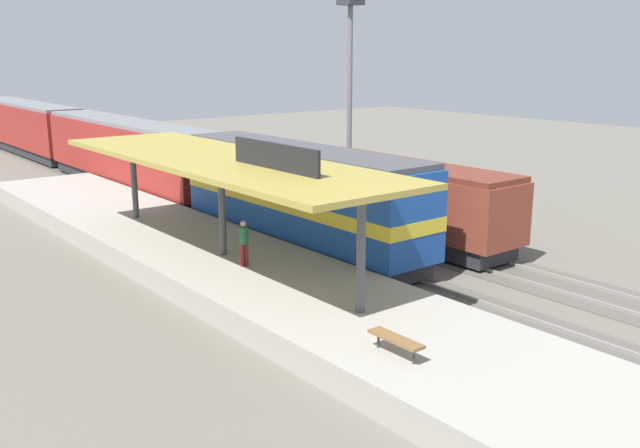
{
  "coord_description": "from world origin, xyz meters",
  "views": [
    {
      "loc": [
        -18.12,
        -23.01,
        8.57
      ],
      "look_at": [
        -1.38,
        -2.0,
        2.0
      ],
      "focal_mm": 39.62,
      "sensor_mm": 36.0,
      "label": 1
    }
  ],
  "objects_px": {
    "locomotive": "(299,197)",
    "light_mast": "(350,55)",
    "freight_car": "(402,200)",
    "passenger_carriage_front": "(128,154)",
    "passenger_carriage_rear": "(27,127)",
    "person_waiting": "(244,241)",
    "platform_bench": "(396,339)"
  },
  "relations": [
    {
      "from": "freight_car",
      "to": "person_waiting",
      "type": "height_order",
      "value": "freight_car"
    },
    {
      "from": "light_mast",
      "to": "person_waiting",
      "type": "xyz_separation_m",
      "value": [
        -12.6,
        -8.71,
        -6.54
      ]
    },
    {
      "from": "passenger_carriage_front",
      "to": "light_mast",
      "type": "distance_m",
      "value": 15.79
    },
    {
      "from": "locomotive",
      "to": "light_mast",
      "type": "height_order",
      "value": "light_mast"
    },
    {
      "from": "passenger_carriage_rear",
      "to": "person_waiting",
      "type": "distance_m",
      "value": 42.1
    },
    {
      "from": "locomotive",
      "to": "freight_car",
      "type": "relative_size",
      "value": 1.2
    },
    {
      "from": "light_mast",
      "to": "passenger_carriage_front",
      "type": "bearing_deg",
      "value": 122.36
    },
    {
      "from": "platform_bench",
      "to": "locomotive",
      "type": "height_order",
      "value": "locomotive"
    },
    {
      "from": "passenger_carriage_rear",
      "to": "light_mast",
      "type": "distance_m",
      "value": 34.55
    },
    {
      "from": "passenger_carriage_front",
      "to": "passenger_carriage_rear",
      "type": "height_order",
      "value": "same"
    },
    {
      "from": "light_mast",
      "to": "passenger_carriage_rear",
      "type": "bearing_deg",
      "value": 103.26
    },
    {
      "from": "passenger_carriage_front",
      "to": "freight_car",
      "type": "xyz_separation_m",
      "value": [
        4.6,
        -19.76,
        -0.34
      ]
    },
    {
      "from": "person_waiting",
      "to": "locomotive",
      "type": "bearing_deg",
      "value": 32.17
    },
    {
      "from": "person_waiting",
      "to": "freight_car",
      "type": "bearing_deg",
      "value": 7.61
    },
    {
      "from": "platform_bench",
      "to": "passenger_carriage_front",
      "type": "distance_m",
      "value": 30.76
    },
    {
      "from": "person_waiting",
      "to": "platform_bench",
      "type": "bearing_deg",
      "value": -97.49
    },
    {
      "from": "passenger_carriage_rear",
      "to": "freight_car",
      "type": "height_order",
      "value": "passenger_carriage_rear"
    },
    {
      "from": "passenger_carriage_front",
      "to": "person_waiting",
      "type": "bearing_deg",
      "value": -102.86
    },
    {
      "from": "light_mast",
      "to": "person_waiting",
      "type": "relative_size",
      "value": 6.84
    },
    {
      "from": "platform_bench",
      "to": "locomotive",
      "type": "relative_size",
      "value": 0.12
    },
    {
      "from": "freight_car",
      "to": "person_waiting",
      "type": "distance_m",
      "value": 9.48
    },
    {
      "from": "passenger_carriage_rear",
      "to": "person_waiting",
      "type": "xyz_separation_m",
      "value": [
        -4.8,
        -41.82,
        -0.46
      ]
    },
    {
      "from": "locomotive",
      "to": "freight_car",
      "type": "bearing_deg",
      "value": -20.97
    },
    {
      "from": "platform_bench",
      "to": "passenger_carriage_front",
      "type": "bearing_deg",
      "value": 78.74
    },
    {
      "from": "light_mast",
      "to": "locomotive",
      "type": "bearing_deg",
      "value": -143.88
    },
    {
      "from": "locomotive",
      "to": "person_waiting",
      "type": "xyz_separation_m",
      "value": [
        -4.8,
        -3.02,
        -0.56
      ]
    },
    {
      "from": "passenger_carriage_rear",
      "to": "freight_car",
      "type": "relative_size",
      "value": 1.67
    },
    {
      "from": "platform_bench",
      "to": "light_mast",
      "type": "bearing_deg",
      "value": 52.28
    },
    {
      "from": "locomotive",
      "to": "freight_car",
      "type": "height_order",
      "value": "locomotive"
    },
    {
      "from": "passenger_carriage_front",
      "to": "light_mast",
      "type": "relative_size",
      "value": 1.71
    },
    {
      "from": "platform_bench",
      "to": "locomotive",
      "type": "distance_m",
      "value": 13.59
    },
    {
      "from": "locomotive",
      "to": "light_mast",
      "type": "relative_size",
      "value": 1.23
    }
  ]
}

